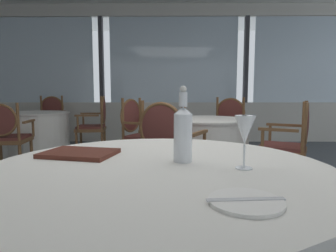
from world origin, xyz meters
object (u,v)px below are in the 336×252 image
object	(u,v)px
dining_chair_0_1	(96,121)
dining_chair_0_2	(51,117)
dining_chair_1_0	(139,129)
side_plate	(246,201)
dining_chair_1_2	(292,140)
dining_chair_1_1	(168,146)
dining_chair_1_3	(228,125)
menu_book	(79,153)
dining_chair_0_0	(6,133)
water_bottle	(183,132)
wine_glass	(245,131)

from	to	relation	value
dining_chair_0_1	dining_chair_0_2	world-z (taller)	dining_chair_0_2
dining_chair_0_2	dining_chair_1_0	world-z (taller)	dining_chair_0_2
side_plate	dining_chair_1_2	distance (m)	2.44
dining_chair_0_2	dining_chair_1_1	world-z (taller)	dining_chair_0_2
dining_chair_1_3	dining_chair_0_2	bearing A→B (deg)	-85.25
dining_chair_0_2	dining_chair_0_1	bearing A→B (deg)	44.99
menu_book	dining_chair_1_2	xyz separation A→B (m)	(1.67, 1.61, -0.19)
dining_chair_0_2	dining_chair_1_1	size ratio (longest dim) A/B	1.03
side_plate	dining_chair_0_0	distance (m)	3.64
dining_chair_1_2	dining_chair_1_1	bearing A→B (deg)	45.05
dining_chair_1_0	dining_chair_0_2	bearing A→B (deg)	165.23
side_plate	dining_chair_0_0	xyz separation A→B (m)	(-2.28, 2.82, -0.20)
dining_chair_1_1	water_bottle	bearing A→B (deg)	-149.45
wine_glass	dining_chair_0_2	size ratio (longest dim) A/B	0.20
wine_glass	dining_chair_0_2	world-z (taller)	dining_chair_0_2
dining_chair_0_1	dining_chair_1_3	size ratio (longest dim) A/B	1.02
dining_chair_1_1	dining_chair_1_2	world-z (taller)	dining_chair_1_1
water_bottle	wine_glass	distance (m)	0.25
wine_glass	dining_chair_1_1	size ratio (longest dim) A/B	0.21
dining_chair_0_0	dining_chair_1_0	world-z (taller)	dining_chair_1_0
side_plate	dining_chair_1_0	xyz separation A→B (m)	(-0.63, 3.06, -0.18)
menu_book	dining_chair_1_0	xyz separation A→B (m)	(-0.01, 2.48, -0.19)
wine_glass	dining_chair_1_2	size ratio (longest dim) A/B	0.21
side_plate	dining_chair_0_2	distance (m)	5.43
dining_chair_0_1	dining_chair_1_2	xyz separation A→B (m)	(2.48, -1.75, -0.03)
side_plate	water_bottle	distance (m)	0.50
menu_book	dining_chair_0_0	distance (m)	2.80
menu_book	dining_chair_1_0	distance (m)	2.49
dining_chair_0_0	dining_chair_1_3	size ratio (longest dim) A/B	0.94
water_bottle	dining_chair_1_0	distance (m)	2.66
water_bottle	dining_chair_1_2	xyz separation A→B (m)	(1.20, 1.73, -0.31)
water_bottle	dining_chair_0_2	xyz separation A→B (m)	(-2.40, 4.34, -0.28)
dining_chair_0_2	wine_glass	bearing A→B (deg)	23.03
side_plate	dining_chair_0_2	bearing A→B (deg)	117.97
dining_chair_0_1	dining_chair_1_0	world-z (taller)	dining_chair_0_1
dining_chair_1_1	dining_chair_1_3	bearing A→B (deg)	0.00
water_bottle	dining_chair_0_1	bearing A→B (deg)	110.23
side_plate	dining_chair_1_2	size ratio (longest dim) A/B	0.20
water_bottle	dining_chair_1_1	bearing A→B (deg)	93.19
wine_glass	dining_chair_1_1	bearing A→B (deg)	101.85
dining_chair_1_3	dining_chair_1_2	bearing A→B (deg)	44.88
side_plate	dining_chair_0_0	size ratio (longest dim) A/B	0.21
dining_chair_0_2	dining_chair_1_0	bearing A→B (deg)	40.30
side_plate	dining_chair_0_1	distance (m)	4.19
menu_book	dining_chair_0_2	xyz separation A→B (m)	(-1.93, 4.22, -0.16)
water_bottle	dining_chair_0_1	size ratio (longest dim) A/B	0.32
side_plate	dining_chair_1_3	distance (m)	3.53
water_bottle	menu_book	distance (m)	0.50
dining_chair_0_1	dining_chair_1_3	distance (m)	2.13
menu_book	dining_chair_0_1	xyz separation A→B (m)	(-0.81, 3.36, -0.16)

